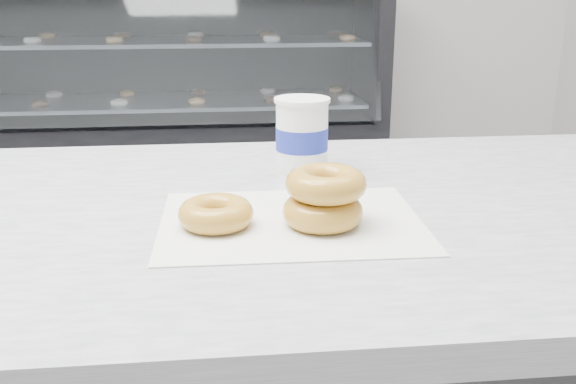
# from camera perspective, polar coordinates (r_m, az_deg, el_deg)

# --- Properties ---
(display_case) EXTENTS (2.40, 0.74, 1.25)m
(display_case) POSITION_cam_1_polar(r_m,az_deg,el_deg) (3.65, -11.12, 6.57)
(display_case) COLOR black
(display_case) RESTS_ON ground
(wax_paper) EXTENTS (0.34, 0.27, 0.00)m
(wax_paper) POSITION_cam_1_polar(r_m,az_deg,el_deg) (0.84, 0.28, -2.63)
(wax_paper) COLOR silver
(wax_paper) RESTS_ON counter
(donut_single) EXTENTS (0.10, 0.10, 0.03)m
(donut_single) POSITION_cam_1_polar(r_m,az_deg,el_deg) (0.82, -6.42, -1.90)
(donut_single) COLOR gold
(donut_single) RESTS_ON wax_paper
(donut_stack) EXTENTS (0.15, 0.15, 0.07)m
(donut_stack) POSITION_cam_1_polar(r_m,az_deg,el_deg) (0.82, 3.24, -0.49)
(donut_stack) COLOR gold
(donut_stack) RESTS_ON wax_paper
(coffee_cup) EXTENTS (0.11, 0.11, 0.12)m
(coffee_cup) POSITION_cam_1_polar(r_m,az_deg,el_deg) (1.05, 1.24, 5.15)
(coffee_cup) COLOR white
(coffee_cup) RESTS_ON counter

